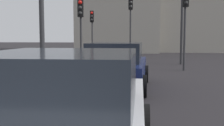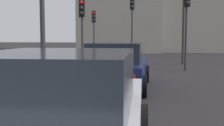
# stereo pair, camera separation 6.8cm
# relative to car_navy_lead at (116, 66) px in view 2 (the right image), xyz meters

# --- Properties ---
(car_navy_lead) EXTENTS (4.34, 2.18, 1.51)m
(car_navy_lead) POSITION_rel_car_navy_lead_xyz_m (0.00, 0.00, 0.00)
(car_navy_lead) COLOR #141E4C
(car_navy_lead) RESTS_ON ground_plane
(car_white_second) EXTENTS (4.36, 2.02, 1.55)m
(car_white_second) POSITION_rel_car_navy_lead_xyz_m (-6.20, -0.02, 0.02)
(car_white_second) COLOR silver
(car_white_second) RESTS_ON ground_plane
(traffic_light_near_left) EXTENTS (0.32, 0.29, 3.59)m
(traffic_light_near_left) POSITION_rel_car_navy_lead_xyz_m (5.07, 2.29, 1.87)
(traffic_light_near_left) COLOR #2D2D30
(traffic_light_near_left) RESTS_ON ground_plane
(traffic_light_near_right) EXTENTS (0.32, 0.30, 4.36)m
(traffic_light_near_right) POSITION_rel_car_navy_lead_xyz_m (9.74, -0.03, 2.40)
(traffic_light_near_right) COLOR #2D2D30
(traffic_light_near_right) RESTS_ON ground_plane
(traffic_light_far_left) EXTENTS (0.32, 0.28, 3.71)m
(traffic_light_far_left) POSITION_rel_car_navy_lead_xyz_m (12.96, 3.14, 1.95)
(traffic_light_far_left) COLOR #2D2D30
(traffic_light_far_left) RESTS_ON ground_plane
(traffic_light_far_right) EXTENTS (0.32, 0.30, 4.05)m
(traffic_light_far_right) POSITION_rel_car_navy_lead_xyz_m (5.21, -2.92, 2.19)
(traffic_light_far_right) COLOR #2D2D30
(traffic_light_far_right) RESTS_ON ground_plane
(building_facade_center) EXTENTS (13.49, 10.52, 9.08)m
(building_facade_center) POSITION_rel_car_navy_lead_xyz_m (27.96, -6.16, 3.81)
(building_facade_center) COLOR gray
(building_facade_center) RESTS_ON ground_plane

